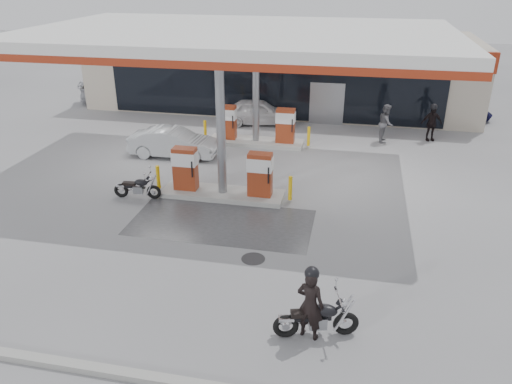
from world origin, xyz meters
TOP-DOWN VIEW (x-y plane):
  - ground at (0.00, 0.00)m, footprint 90.00×90.00m
  - wet_patch at (0.50, 0.00)m, footprint 6.00×3.00m
  - drain_cover at (2.00, -2.00)m, footprint 0.70×0.70m
  - kerb at (0.00, -7.00)m, footprint 28.00×0.25m
  - store_building at (0.01, 15.94)m, footprint 22.00×8.22m
  - canopy at (0.00, 5.00)m, footprint 16.00×10.02m
  - pump_island_near at (0.00, 2.00)m, footprint 5.14×1.30m
  - pump_island_far at (0.00, 8.00)m, footprint 5.14×1.30m
  - main_motorcycle at (4.13, -4.91)m, footprint 1.96×0.84m
  - biker_main at (3.94, -4.96)m, footprint 0.73×0.59m
  - parked_motorcycle at (-2.97, 1.21)m, footprint 1.77×0.68m
  - sedan_white at (-0.55, 11.20)m, footprint 4.10×2.17m
  - attendant at (6.00, 9.60)m, footprint 0.73×0.92m
  - hatchback_silver at (-3.22, 5.60)m, footprint 3.92×1.44m
  - parked_car_left at (-10.00, 14.00)m, footprint 4.73×3.43m
  - parked_car_right at (10.00, 14.00)m, footprint 3.95×2.80m
  - biker_walking at (8.14, 10.20)m, footprint 1.07×0.66m

SIDE VIEW (x-z plane):
  - ground at x=0.00m, z-range 0.00..0.00m
  - wet_patch at x=0.50m, z-range 0.00..0.00m
  - drain_cover at x=2.00m, z-range 0.00..0.01m
  - kerb at x=0.00m, z-range 0.00..0.15m
  - parked_motorcycle at x=-2.97m, z-range -0.05..0.86m
  - main_motorcycle at x=4.13m, z-range -0.06..0.97m
  - parked_car_right at x=10.00m, z-range 0.00..1.00m
  - parked_car_left at x=-10.00m, z-range 0.00..1.27m
  - hatchback_silver at x=-3.22m, z-range 0.00..1.28m
  - sedan_white at x=-0.55m, z-range 0.00..1.33m
  - pump_island_near at x=0.00m, z-range -0.18..1.60m
  - pump_island_far at x=0.00m, z-range -0.18..1.60m
  - biker_walking at x=8.14m, z-range 0.00..1.71m
  - biker_main at x=3.94m, z-range 0.00..1.76m
  - attendant at x=6.00m, z-range 0.00..1.82m
  - store_building at x=0.01m, z-range 0.01..4.01m
  - canopy at x=0.00m, z-range 2.51..8.02m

